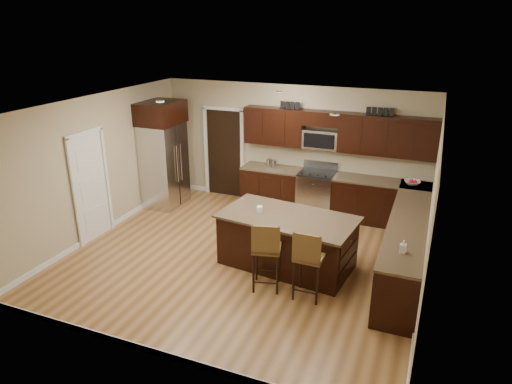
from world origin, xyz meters
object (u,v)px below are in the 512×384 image
at_px(island, 287,243).
at_px(stool_right, 308,257).
at_px(stool_mid, 266,249).
at_px(refrigerator, 164,154).
at_px(range, 316,193).

height_order(island, stool_right, stool_right).
height_order(stool_mid, refrigerator, refrigerator).
bearing_deg(refrigerator, stool_right, -31.46).
distance_m(range, stool_mid, 3.26).
relative_size(stool_mid, refrigerator, 0.49).
distance_m(island, refrigerator, 3.87).
xyz_separation_m(island, stool_right, (0.60, -0.85, 0.28)).
height_order(range, refrigerator, refrigerator).
bearing_deg(refrigerator, stool_mid, -36.19).
height_order(range, stool_mid, stool_mid).
distance_m(island, stool_right, 1.08).
bearing_deg(range, refrigerator, -166.55).
bearing_deg(refrigerator, island, -25.29).
bearing_deg(range, stool_right, -77.32).
distance_m(range, stool_right, 3.35).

